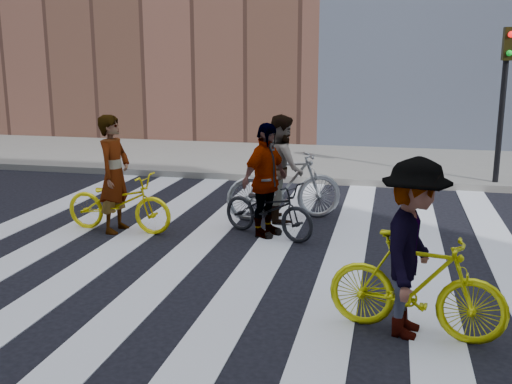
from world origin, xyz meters
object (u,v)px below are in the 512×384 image
(bike_yellow_left, at_px, (119,202))
(bike_yellow_right, at_px, (416,285))
(bike_silver_mid, at_px, (284,186))
(bike_dark_rear, at_px, (268,209))
(rider_left, at_px, (114,174))
(rider_right, at_px, (413,248))
(rider_rear, at_px, (265,180))
(rider_mid, at_px, (282,168))
(traffic_signal, at_px, (505,80))

(bike_yellow_left, relative_size, bike_yellow_right, 1.02)
(bike_silver_mid, xyz_separation_m, bike_yellow_right, (2.06, -4.02, -0.07))
(bike_yellow_left, distance_m, bike_dark_rear, 2.40)
(bike_silver_mid, relative_size, rider_left, 1.07)
(rider_right, xyz_separation_m, rider_rear, (-2.13, 3.00, -0.02))
(bike_silver_mid, relative_size, bike_dark_rear, 1.20)
(bike_yellow_left, distance_m, rider_mid, 2.76)
(bike_dark_rear, relative_size, rider_left, 0.89)
(traffic_signal, bearing_deg, bike_yellow_left, -144.06)
(rider_mid, xyz_separation_m, rider_right, (2.06, -4.02, 0.00))
(bike_yellow_left, height_order, bike_dark_rear, bike_yellow_left)
(bike_dark_rear, bearing_deg, bike_silver_mid, 20.69)
(bike_dark_rear, bearing_deg, traffic_signal, -17.84)
(rider_left, height_order, rider_mid, rider_left)
(traffic_signal, xyz_separation_m, rider_mid, (-3.99, -3.35, -1.37))
(rider_mid, bearing_deg, bike_yellow_left, 94.94)
(bike_silver_mid, xyz_separation_m, bike_dark_rear, (-0.07, -1.02, -0.16))
(bike_yellow_left, bearing_deg, rider_mid, -58.31)
(bike_yellow_right, xyz_separation_m, bike_dark_rear, (-2.13, 3.00, -0.09))
(bike_yellow_right, bearing_deg, bike_dark_rear, 46.65)
(traffic_signal, bearing_deg, bike_dark_rear, -132.54)
(bike_yellow_left, distance_m, rider_rear, 2.39)
(rider_left, relative_size, rider_rear, 1.05)
(bike_yellow_right, bearing_deg, rider_right, 101.33)
(bike_yellow_left, xyz_separation_m, bike_dark_rear, (2.39, 0.27, -0.04))
(bike_yellow_left, height_order, bike_silver_mid, bike_silver_mid)
(rider_mid, distance_m, rider_rear, 1.02)
(rider_mid, bearing_deg, rider_right, -176.05)
(bike_yellow_right, distance_m, rider_rear, 3.73)
(bike_yellow_left, height_order, rider_rear, rider_rear)
(bike_yellow_left, height_order, bike_yellow_right, bike_yellow_right)
(traffic_signal, relative_size, rider_rear, 1.87)
(bike_silver_mid, height_order, bike_dark_rear, bike_silver_mid)
(rider_right, relative_size, rider_rear, 1.02)
(traffic_signal, bearing_deg, bike_yellow_right, -104.32)
(traffic_signal, xyz_separation_m, rider_rear, (-4.06, -4.37, -1.39))
(traffic_signal, bearing_deg, rider_rear, -132.89)
(bike_silver_mid, distance_m, rider_mid, 0.31)
(traffic_signal, xyz_separation_m, bike_yellow_left, (-6.40, -4.64, -1.80))
(bike_yellow_left, relative_size, rider_right, 1.00)
(bike_yellow_right, relative_size, bike_dark_rear, 1.06)
(bike_dark_rear, height_order, rider_right, rider_right)
(bike_yellow_left, xyz_separation_m, rider_right, (4.47, -2.74, 0.43))
(bike_yellow_left, bearing_deg, bike_dark_rear, -80.00)
(bike_yellow_right, bearing_deg, rider_rear, 47.28)
(bike_dark_rear, xyz_separation_m, rider_mid, (0.02, 1.02, 0.47))
(bike_silver_mid, distance_m, bike_dark_rear, 1.03)
(traffic_signal, bearing_deg, rider_right, -104.68)
(traffic_signal, distance_m, bike_silver_mid, 5.44)
(traffic_signal, relative_size, bike_yellow_left, 1.84)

